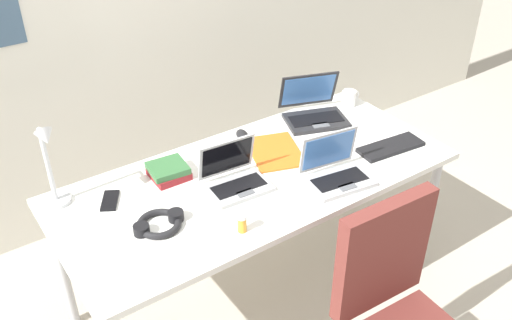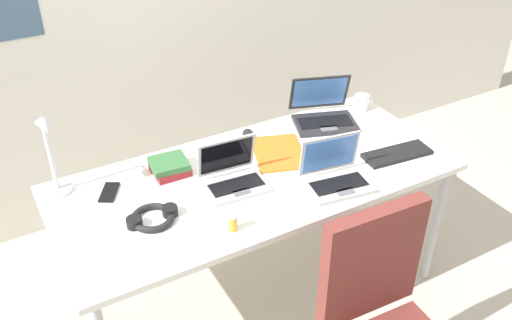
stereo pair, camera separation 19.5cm
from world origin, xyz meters
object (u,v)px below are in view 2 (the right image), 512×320
Objects in this scene: external_keyboard at (397,154)px; headphones at (152,217)px; cell_phone at (109,192)px; paper_folder_front_right at (279,153)px; laptop_by_keyboard at (336,176)px; book_stack at (170,166)px; pill_bottle at (233,222)px; laptop_front_left at (323,114)px; computer_mouse at (248,134)px; desk_lamp at (51,156)px; coffee_mug at (362,102)px; laptop_far_corner at (233,177)px.

headphones is at bearing -179.44° from external_keyboard.
paper_folder_front_right is (0.80, -0.08, -0.00)m from cell_phone.
laptop_by_keyboard reaches higher than external_keyboard.
book_stack reaches higher than headphones.
book_stack is at bearing 56.46° from headphones.
pill_bottle is at bearing -138.78° from paper_folder_front_right.
laptop_by_keyboard is 3.85× the size of pill_bottle.
headphones reaches higher than external_keyboard.
laptop_by_keyboard is 0.98× the size of paper_folder_front_right.
laptop_by_keyboard is 1.75× the size of book_stack.
laptop_front_left reaches higher than computer_mouse.
desk_lamp is 1.19m from laptop_by_keyboard.
cell_phone is 0.44× the size of paper_folder_front_right.
laptop_front_left is 0.25m from coffee_mug.
desk_lamp is 1.21× the size of external_keyboard.
laptop_far_corner reaches higher than book_stack.
laptop_far_corner is 2.05× the size of cell_phone.
desk_lamp is 1.35m from laptop_front_left.
laptop_by_keyboard reaches higher than laptop_far_corner.
laptop_by_keyboard is 0.39m from external_keyboard.
computer_mouse is 0.75m from cell_phone.
cell_phone is at bearing 169.52° from external_keyboard.
computer_mouse is at bearing 176.10° from coffee_mug.
laptop_front_left reaches higher than laptop_by_keyboard.
cell_phone is at bearing -176.59° from laptop_front_left.
external_keyboard is 1.90× the size of book_stack.
external_keyboard is (0.12, -0.44, -0.04)m from laptop_front_left.
coffee_mug is at bearing 14.41° from paper_folder_front_right.
computer_mouse reaches higher than cell_phone.
paper_folder_front_right is (0.30, 0.12, -0.04)m from laptop_far_corner.
laptop_by_keyboard is at bearing -10.90° from headphones.
external_keyboard is 2.43× the size of cell_phone.
laptop_by_keyboard is 2.69× the size of coffee_mug.
cell_phone is 0.29m from book_stack.
paper_folder_front_right is (0.70, 0.18, -0.01)m from headphones.
coffee_mug is (1.05, 0.54, 0.00)m from pill_bottle.
computer_mouse is 1.22× the size of pill_bottle.
desk_lamp reaches higher than laptop_front_left.
laptop_far_corner is 2.47× the size of coffee_mug.
laptop_far_corner is at bearing -157.54° from laptop_front_left.
laptop_by_keyboard is 0.44m from laptop_far_corner.
desk_lamp is 4.17× the size of computer_mouse.
external_keyboard is at bearing 13.91° from cell_phone.
cell_phone is 0.28m from headphones.
desk_lamp is 1.32× the size of laptop_by_keyboard.
laptop_by_keyboard is at bearing -54.06° from computer_mouse.
cell_phone is 0.78× the size of book_stack.
cell_phone is at bearing 157.37° from laptop_far_corner.
cell_phone is 0.64× the size of headphones.
computer_mouse is 0.55× the size of book_stack.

